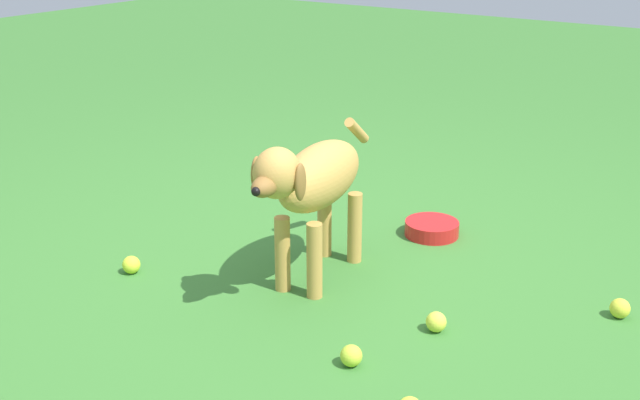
{
  "coord_description": "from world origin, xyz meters",
  "views": [
    {
      "loc": [
        1.4,
        -2.08,
        1.29
      ],
      "look_at": [
        -0.08,
        0.11,
        0.29
      ],
      "focal_mm": 44.84,
      "sensor_mm": 36.0,
      "label": 1
    }
  ],
  "objects_px": {
    "tennis_ball_3": "(131,265)",
    "water_bowl": "(432,228)",
    "tennis_ball_2": "(436,322)",
    "tennis_ball_0": "(620,308)",
    "tennis_ball_1": "(351,356)",
    "dog": "(314,182)"
  },
  "relations": [
    {
      "from": "dog",
      "to": "tennis_ball_3",
      "type": "xyz_separation_m",
      "value": [
        -0.59,
        -0.33,
        -0.34
      ]
    },
    {
      "from": "tennis_ball_0",
      "to": "tennis_ball_2",
      "type": "xyz_separation_m",
      "value": [
        -0.46,
        -0.42,
        0.0
      ]
    },
    {
      "from": "tennis_ball_2",
      "to": "water_bowl",
      "type": "bearing_deg",
      "value": 117.77
    },
    {
      "from": "tennis_ball_0",
      "to": "tennis_ball_3",
      "type": "height_order",
      "value": "same"
    },
    {
      "from": "tennis_ball_3",
      "to": "water_bowl",
      "type": "distance_m",
      "value": 1.2
    },
    {
      "from": "dog",
      "to": "water_bowl",
      "type": "relative_size",
      "value": 3.8
    },
    {
      "from": "dog",
      "to": "water_bowl",
      "type": "height_order",
      "value": "dog"
    },
    {
      "from": "tennis_ball_0",
      "to": "water_bowl",
      "type": "distance_m",
      "value": 0.87
    },
    {
      "from": "tennis_ball_0",
      "to": "tennis_ball_3",
      "type": "xyz_separation_m",
      "value": [
        -1.57,
        -0.67,
        0.0
      ]
    },
    {
      "from": "dog",
      "to": "water_bowl",
      "type": "xyz_separation_m",
      "value": [
        0.17,
        0.61,
        -0.34
      ]
    },
    {
      "from": "tennis_ball_2",
      "to": "water_bowl",
      "type": "distance_m",
      "value": 0.78
    },
    {
      "from": "tennis_ball_3",
      "to": "water_bowl",
      "type": "xyz_separation_m",
      "value": [
        0.75,
        0.94,
        -0.0
      ]
    },
    {
      "from": "tennis_ball_0",
      "to": "tennis_ball_2",
      "type": "height_order",
      "value": "same"
    },
    {
      "from": "tennis_ball_1",
      "to": "tennis_ball_2",
      "type": "distance_m",
      "value": 0.34
    },
    {
      "from": "tennis_ball_2",
      "to": "water_bowl",
      "type": "height_order",
      "value": "tennis_ball_2"
    },
    {
      "from": "tennis_ball_1",
      "to": "water_bowl",
      "type": "distance_m",
      "value": 1.04
    },
    {
      "from": "dog",
      "to": "tennis_ball_2",
      "type": "xyz_separation_m",
      "value": [
        0.53,
        -0.08,
        -0.34
      ]
    },
    {
      "from": "water_bowl",
      "to": "dog",
      "type": "bearing_deg",
      "value": -105.21
    },
    {
      "from": "tennis_ball_1",
      "to": "tennis_ball_3",
      "type": "height_order",
      "value": "same"
    },
    {
      "from": "water_bowl",
      "to": "tennis_ball_2",
      "type": "bearing_deg",
      "value": -62.23
    },
    {
      "from": "tennis_ball_0",
      "to": "tennis_ball_3",
      "type": "relative_size",
      "value": 1.0
    },
    {
      "from": "tennis_ball_0",
      "to": "tennis_ball_1",
      "type": "distance_m",
      "value": 0.94
    }
  ]
}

